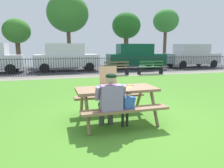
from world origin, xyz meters
name	(u,v)px	position (x,y,z in m)	size (l,w,h in m)	color
ground	(105,99)	(0.00, 2.09, -0.01)	(28.00, 12.19, 0.02)	#4E8D2B
cobblestone_walkway	(84,76)	(0.00, 7.49, 0.00)	(28.00, 1.40, 0.01)	gray
street_asphalt	(77,69)	(0.00, 11.46, -0.01)	(28.00, 6.54, 0.01)	#38383D
picnic_table_foreground	(117,95)	(-0.20, 0.02, 0.60)	(1.83, 1.51, 0.79)	#8B684D
pizza_box_open	(110,83)	(-0.33, 0.16, 0.86)	(0.42, 0.45, 0.47)	tan
pizza_slice_on_table	(129,86)	(0.10, 0.08, 0.78)	(0.29, 0.31, 0.02)	#F3C249
adult_at_table	(110,99)	(-0.49, -0.48, 0.66)	(0.61, 0.60, 1.19)	#484848
child_at_table	(127,106)	(-0.13, -0.51, 0.50)	(0.31, 0.30, 0.81)	#252525
iron_fence_streetside	(82,66)	(0.00, 8.19, 0.55)	(21.50, 0.03, 1.08)	black
park_bench_center	(116,68)	(1.92, 7.35, 0.42)	(1.63, 0.61, 0.85)	brown
park_bench_right	(150,67)	(4.22, 7.35, 0.42)	(1.60, 0.47, 0.85)	#2A6137
parked_car_center	(66,57)	(-0.84, 10.50, 1.01)	(4.42, 1.94, 1.94)	silver
parked_car_right	(135,56)	(4.44, 10.51, 1.01)	(4.48, 2.08, 1.94)	#0C4B30
parked_car_far_right	(192,55)	(9.59, 10.50, 1.01)	(4.43, 1.98, 1.94)	#BBB5C3
far_tree_midleft	(17,32)	(-4.89, 15.98, 3.08)	(2.43, 2.43, 4.23)	brown
far_tree_center	(68,14)	(-0.30, 15.98, 4.84)	(3.92, 3.92, 6.63)	brown
far_tree_midright	(126,26)	(5.58, 15.98, 3.83)	(2.93, 2.93, 5.21)	brown
far_tree_right	(166,21)	(10.11, 15.98, 4.46)	(2.73, 2.73, 5.75)	brown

